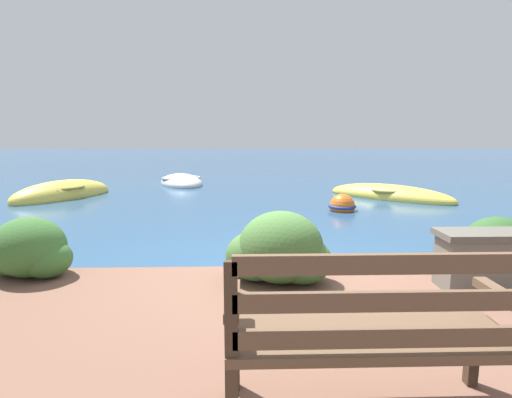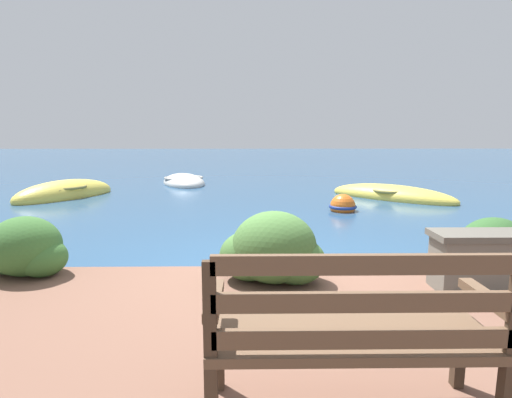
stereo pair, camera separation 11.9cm
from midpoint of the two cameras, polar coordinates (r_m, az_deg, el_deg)
ground_plane at (r=4.56m, az=3.45°, el=-12.13°), size 80.00×80.00×0.00m
park_bench at (r=2.15m, az=14.52°, el=-17.70°), size 1.45×0.48×0.93m
hedge_clump_far_left at (r=4.74m, az=-30.37°, el=-6.41°), size 0.91×0.65×0.62m
hedge_clump_left at (r=3.94m, az=2.44°, el=-7.49°), size 1.04×0.75×0.71m
hedge_clump_centre at (r=4.89m, az=30.47°, el=-6.08°), size 0.87×0.63×0.59m
rowboat_nearest at (r=10.98m, az=18.21°, el=0.43°), size 3.15×3.03×0.62m
rowboat_mid at (r=11.67m, az=-26.11°, el=0.51°), size 2.35×3.02×0.80m
rowboat_far at (r=13.49m, az=-10.85°, el=2.32°), size 2.06×2.68×0.60m
mooring_buoy at (r=8.90m, az=11.84°, el=-1.03°), size 0.60×0.60×0.55m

